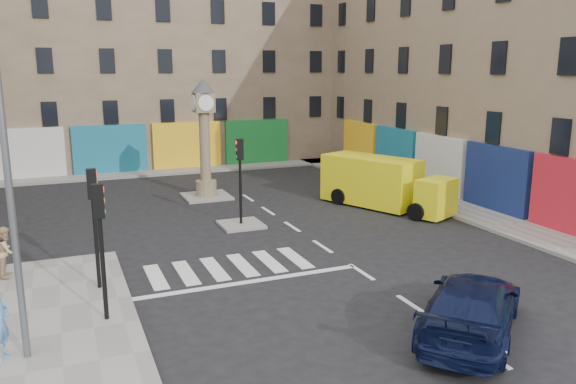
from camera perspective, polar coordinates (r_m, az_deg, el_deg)
ground at (r=18.50m, az=9.03°, el=-9.05°), size 120.00×120.00×0.00m
sidewalk_right at (r=31.12m, az=13.12°, el=-0.23°), size 2.60×30.00×0.15m
sidewalk_far at (r=37.74m, az=-14.34°, el=1.90°), size 32.00×2.40×0.15m
island_near at (r=24.62m, az=-4.79°, el=-3.32°), size 1.80×1.80×0.12m
island_far at (r=30.22m, az=-8.28°, el=-0.44°), size 2.40×2.40×0.12m
building_right at (r=34.50m, az=22.59°, el=13.63°), size 10.00×30.00×16.00m
building_far at (r=42.94m, az=-16.15°, el=14.34°), size 32.00×10.00×17.00m
traffic_light_left_near at (r=15.38m, az=-18.53°, el=-3.72°), size 0.28×0.22×3.70m
traffic_light_left_far at (r=17.70m, az=-19.13°, el=-1.68°), size 0.28×0.22×3.70m
traffic_light_island at (r=24.06m, az=-4.89°, el=2.49°), size 0.28×0.22×3.70m
lamp_post at (r=13.57m, az=-26.72°, el=2.91°), size 0.50×0.25×8.30m
clock_pillar at (r=29.64m, az=-8.49°, el=6.15°), size 1.20×1.20×6.10m
navy_sedan at (r=15.40m, az=18.10°, el=-10.98°), size 5.37×5.12×1.53m
yellow_van at (r=27.94m, az=9.53°, el=0.88°), size 4.48×6.93×2.44m
pedestrian_tan at (r=20.26m, az=-26.72°, el=-5.42°), size 0.69×0.85×1.65m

